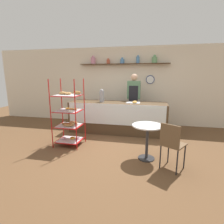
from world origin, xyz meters
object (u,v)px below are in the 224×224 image
at_px(cafe_table, 147,134).
at_px(cafe_chair, 172,142).
at_px(pastry_rack, 69,116).
at_px(donut_tray_counter, 134,102).
at_px(person_worker, 134,99).
at_px(coffee_carafe, 102,96).

height_order(cafe_table, cafe_chair, cafe_chair).
distance_m(pastry_rack, donut_tray_counter, 1.94).
xyz_separation_m(person_worker, donut_tray_counter, (0.07, -0.53, -0.03)).
bearing_deg(person_worker, cafe_chair, -69.41).
xyz_separation_m(person_worker, cafe_chair, (0.94, -2.50, -0.42)).
xyz_separation_m(cafe_chair, coffee_carafe, (-1.84, 1.91, 0.56)).
relative_size(cafe_table, coffee_carafe, 1.93).
bearing_deg(donut_tray_counter, person_worker, 97.10).
height_order(person_worker, cafe_table, person_worker).
bearing_deg(coffee_carafe, cafe_table, -47.74).
bearing_deg(person_worker, donut_tray_counter, -82.90).
relative_size(pastry_rack, cafe_table, 2.23).
bearing_deg(pastry_rack, cafe_chair, -17.33).
relative_size(person_worker, cafe_chair, 1.97).
bearing_deg(coffee_carafe, person_worker, 33.36).
bearing_deg(pastry_rack, coffee_carafe, 66.43).
height_order(pastry_rack, cafe_table, pastry_rack).
bearing_deg(cafe_table, person_worker, 103.23).
distance_m(pastry_rack, cafe_table, 1.96).
distance_m(cafe_table, cafe_chair, 0.57).
distance_m(cafe_table, coffee_carafe, 2.16).
bearing_deg(cafe_table, pastry_rack, 169.16).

